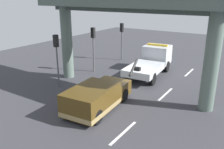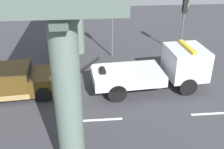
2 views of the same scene
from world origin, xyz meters
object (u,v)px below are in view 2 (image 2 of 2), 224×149
Objects in this scene: towed_van_green at (8,82)px; traffic_light_mid at (184,15)px; traffic_light_near at (45,18)px; traffic_light_far at (112,16)px; tow_truck_white at (161,68)px.

towed_van_green is 1.35× the size of traffic_light_mid.
traffic_light_near is 1.01× the size of traffic_light_mid.
traffic_light_near is at bearing 71.92° from towed_van_green.
traffic_light_far is at bearing -180.00° from traffic_light_mid.
towed_van_green is 8.02m from traffic_light_far.
traffic_light_near is at bearing 145.30° from tow_truck_white.
traffic_light_far is (4.50, 0.00, 0.03)m from traffic_light_near.
towed_van_green is 1.32× the size of traffic_light_far.
traffic_light_far is at bearing 38.28° from towed_van_green.
towed_van_green is at bearing -156.62° from traffic_light_mid.
traffic_light_far is (6.06, 4.78, 2.18)m from towed_van_green.
tow_truck_white is at bearing 0.47° from towed_van_green.
towed_van_green is (-8.37, -0.07, -0.42)m from tow_truck_white.
tow_truck_white is 5.69m from traffic_light_mid.
traffic_light_mid is (5.00, 0.00, -0.06)m from traffic_light_far.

